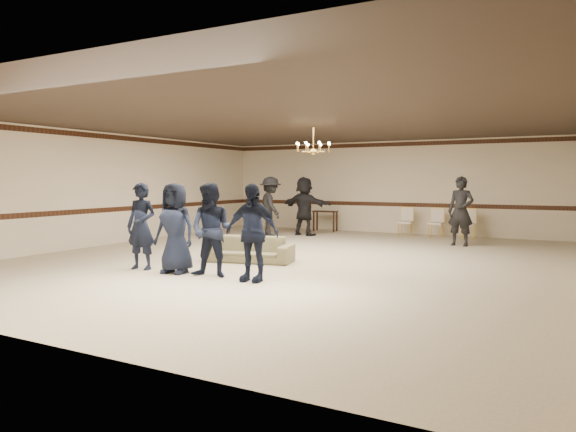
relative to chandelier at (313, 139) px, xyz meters
name	(u,v)px	position (x,y,z in m)	size (l,w,h in m)	color
room	(295,191)	(0.00, -1.00, -1.28)	(12.01, 14.01, 3.21)	beige
chair_rail	(387,204)	(0.00, 5.99, -1.88)	(12.00, 0.02, 0.14)	#381C10
crown_molding	(387,145)	(0.00, 5.99, 0.21)	(12.00, 0.02, 0.14)	#381C10
chandelier	(313,139)	(0.00, 0.00, 0.00)	(0.94, 0.94, 0.89)	gold
boy_a	(141,226)	(-2.16, -3.74, -1.98)	(0.66, 0.43, 1.80)	black
boy_b	(175,228)	(-1.26, -3.74, -1.98)	(0.88, 0.57, 1.80)	black
boy_c	(212,230)	(-0.36, -3.74, -1.98)	(0.87, 0.68, 1.80)	black
boy_d	(252,232)	(0.54, -3.74, -1.98)	(1.05, 0.44, 1.80)	black
settee	(250,249)	(-0.72, -1.83, -2.59)	(1.96, 0.76, 0.57)	#7F7554
adult_left	(271,206)	(-3.03, 3.10, -1.90)	(1.27, 0.73, 1.96)	black
adult_mid	(304,206)	(-2.13, 3.80, -1.90)	(1.82, 0.58, 1.96)	black
adult_right	(461,211)	(2.97, 3.40, -1.90)	(0.71, 0.47, 1.96)	black
banquet_chair_left	(406,222)	(0.89, 5.26, -2.41)	(0.45, 0.45, 0.93)	beige
banquet_chair_mid	(436,223)	(1.89, 5.26, -2.41)	(0.45, 0.45, 0.93)	beige
banquet_chair_right	(468,224)	(2.89, 5.26, -2.41)	(0.45, 0.45, 0.93)	beige
console_table	(325,221)	(-2.11, 5.46, -2.50)	(0.88, 0.37, 0.74)	black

